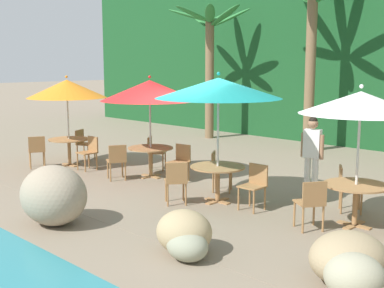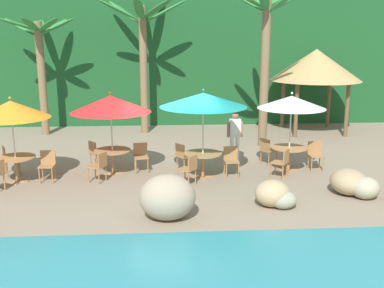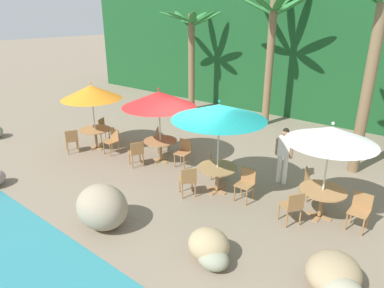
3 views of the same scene
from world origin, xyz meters
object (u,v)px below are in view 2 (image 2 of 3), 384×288
Objects in this scene: chair_red_seaward at (141,155)px; chair_red_left at (99,165)px; palm_tree_second at (143,40)px; waiter_in_white at (235,133)px; dining_table_red at (113,154)px; dining_table_orange at (16,161)px; dining_table_teal at (203,157)px; chair_teal_seaward at (231,159)px; chair_orange_inland at (8,158)px; chair_teal_left at (189,168)px; palm_tree_nearest at (40,53)px; umbrella_teal at (203,100)px; chair_red_inland at (96,152)px; palapa_hut at (316,65)px; chair_white_seaward at (315,153)px; umbrella_red at (111,104)px; chair_white_left at (282,161)px; dining_table_white at (289,151)px; umbrella_white at (292,102)px; chair_orange_seaward at (47,163)px; chair_white_inland at (267,149)px; chair_teal_inland at (183,155)px; umbrella_orange at (11,109)px; palm_tree_third at (266,40)px.

chair_red_left is (-1.12, -1.01, 0.00)m from chair_red_seaward.
waiter_in_white is (3.08, -4.90, -2.88)m from palm_tree_second.
dining_table_orange is at bearing -166.42° from dining_table_red.
dining_table_teal is at bearing -11.29° from dining_table_red.
dining_table_teal is 2.01m from waiter_in_white.
chair_orange_inland is at bearing 175.56° from chair_teal_seaward.
dining_table_orange is 4.91m from chair_teal_left.
palm_tree_nearest is (-6.89, 6.22, 2.86)m from chair_teal_seaward.
umbrella_teal reaches higher than dining_table_teal.
chair_orange_inland is 1.00× the size of chair_red_inland.
chair_white_seaward is at bearing -107.29° from palapa_hut.
umbrella_red reaches higher than chair_white_left.
dining_table_red and dining_table_white have the same top height.
dining_table_white is at bearing 176.42° from umbrella_white.
chair_orange_seaward and chair_red_inland have the same top height.
dining_table_orange and dining_table_teal have the same top height.
chair_white_inland reaches higher than dining_table_teal.
palm_tree_nearest is at bearing 146.34° from dining_table_white.
umbrella_white is 0.51× the size of palm_tree_nearest.
umbrella_teal reaches higher than dining_table_red.
chair_orange_seaward is at bearing -164.12° from waiter_in_white.
chair_red_left is 5.25m from chair_white_left.
chair_orange_seaward is at bearing -179.71° from umbrella_teal.
chair_teal_inland is at bearing -4.22° from chair_red_seaward.
chair_orange_inland is 0.35× the size of umbrella_red.
chair_white_left is at bearing -1.01° from umbrella_orange.
dining_table_white is 10.86m from palm_tree_nearest.
waiter_in_white reaches higher than chair_white_left.
chair_white_left is 0.23× the size of palapa_hut.
chair_white_inland is (4.83, 0.66, -1.61)m from umbrella_red.
chair_orange_inland is 7.78m from palm_tree_second.
chair_teal_inland is 5.57m from palm_tree_third.
dining_table_red is 1.00× the size of dining_table_teal.
palm_tree_second is at bearing 127.48° from chair_white_inland.
palapa_hut reaches higher than chair_red_seaward.
umbrella_red is 2.66m from chair_teal_inland.
umbrella_white is (5.36, -0.02, 0.00)m from umbrella_red.
chair_teal_inland is 8.41m from palm_tree_nearest.
chair_red_left is at bearing -155.89° from waiter_in_white.
umbrella_orange is at bearing -58.89° from chair_orange_inland.
chair_orange_seaward is 1.00× the size of chair_white_inland.
chair_red_left is 7.62m from palm_tree_second.
chair_red_left reaches higher than dining_table_red.
dining_table_teal is at bearing 174.02° from chair_white_left.
chair_white_left is (1.45, -0.35, 0.00)m from chair_teal_seaward.
chair_red_left and chair_teal_seaward have the same top height.
chair_white_left is at bearing -8.85° from dining_table_red.
umbrella_teal is at bearing -11.29° from umbrella_red.
umbrella_teal is at bearing -169.19° from umbrella_white.
dining_table_red is at bearing 179.81° from dining_table_white.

